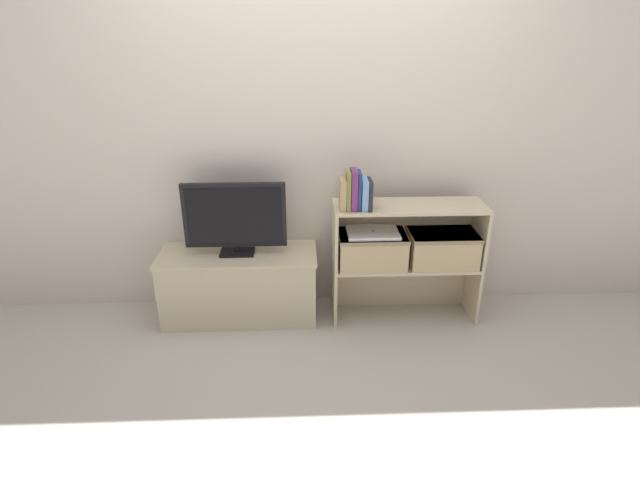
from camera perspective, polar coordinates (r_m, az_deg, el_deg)
The scene contains 15 objects.
ground_plane at distance 3.32m, azimuth 0.11°, elevation -10.17°, with size 16.00×16.00×0.00m, color #BCB2A3.
wall_back at distance 3.26m, azimuth -0.19°, elevation 12.11°, with size 10.00×0.05×2.40m.
tv_stand at distance 3.39m, azimuth -9.15°, elevation -5.10°, with size 1.03×0.41×0.47m.
tv at distance 3.19m, azimuth -9.71°, elevation 2.60°, with size 0.65×0.14×0.48m.
bookshelf_lower_tier at distance 3.44m, azimuth 9.40°, elevation -4.24°, with size 0.95×0.31×0.40m.
bookshelf_upper_tier at distance 3.27m, azimuth 9.86°, elevation 2.00°, with size 0.95×0.31×0.40m.
book_tan at distance 3.02m, azimuth 2.60°, elevation 5.29°, with size 0.04×0.13×0.19m.
book_olive at distance 3.02m, azimuth 3.23°, elevation 5.72°, with size 0.02×0.13×0.24m.
book_plum at distance 3.02m, azimuth 3.88°, elevation 5.78°, with size 0.04×0.13×0.24m.
book_navy at distance 3.03m, azimuth 4.47°, elevation 5.68°, with size 0.02×0.12×0.23m.
book_skyblue at distance 3.04m, azimuth 5.07°, elevation 5.25°, with size 0.04×0.14×0.18m.
book_charcoal at distance 3.04m, azimuth 5.70°, elevation 5.23°, with size 0.02×0.15×0.18m.
storage_basket_left at distance 3.22m, azimuth 5.96°, elevation -0.90°, with size 0.44×0.28×0.21m.
storage_basket_right at distance 3.32m, azimuth 13.80°, elevation -0.75°, with size 0.44×0.28×0.21m.
laptop at distance 3.18m, azimuth 6.04°, elevation 0.86°, with size 0.33×0.24×0.02m.
Camera 1 is at (-0.12, -2.76, 1.84)m, focal length 28.00 mm.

